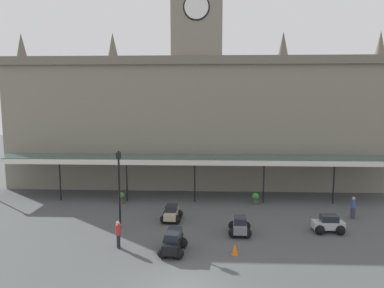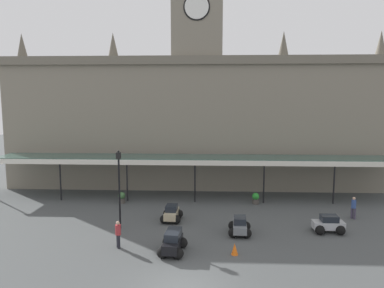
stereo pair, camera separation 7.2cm
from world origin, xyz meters
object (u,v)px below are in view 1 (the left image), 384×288
car_beige_sedan (172,214)px  pedestrian_crossing_forecourt (118,233)px  car_black_estate (173,243)px  car_grey_sedan (240,227)px  pedestrian_beside_cars (353,207)px  planter_near_kerb (255,198)px  planter_by_canopy (121,198)px  victorian_lamppost (119,181)px  traffic_cone (235,249)px  car_silver_sedan (328,225)px

car_beige_sedan → pedestrian_crossing_forecourt: bearing=-118.6°
car_black_estate → car_beige_sedan: car_black_estate is taller
car_grey_sedan → pedestrian_beside_cars: pedestrian_beside_cars is taller
pedestrian_beside_cars → planter_near_kerb: (-6.82, 3.53, -0.42)m
pedestrian_crossing_forecourt → planter_by_canopy: size_ratio=1.74×
planter_by_canopy → pedestrian_beside_cars: bearing=-10.0°
car_black_estate → victorian_lamppost: victorian_lamppost is taller
pedestrian_crossing_forecourt → pedestrian_beside_cars: (16.28, 6.08, 0.00)m
car_black_estate → traffic_cone: size_ratio=3.36×
planter_near_kerb → pedestrian_crossing_forecourt: bearing=-134.6°
car_silver_sedan → planter_near_kerb: bearing=122.1°
pedestrian_crossing_forecourt → pedestrian_beside_cars: bearing=20.5°
pedestrian_crossing_forecourt → victorian_lamppost: victorian_lamppost is taller
traffic_cone → planter_by_canopy: (-8.98, 9.98, 0.14)m
pedestrian_crossing_forecourt → pedestrian_beside_cars: same height
car_black_estate → pedestrian_beside_cars: 14.51m
pedestrian_beside_cars → traffic_cone: 11.52m
car_black_estate → traffic_cone: 3.61m
car_grey_sedan → traffic_cone: car_grey_sedan is taller
car_black_estate → pedestrian_beside_cars: pedestrian_beside_cars is taller
car_silver_sedan → car_beige_sedan: same height
pedestrian_crossing_forecourt → planter_by_canopy: (-2.02, 9.31, -0.42)m
pedestrian_beside_cars → pedestrian_crossing_forecourt: bearing=-159.5°
traffic_cone → planter_by_canopy: 13.42m
victorian_lamppost → planter_by_canopy: bearing=102.5°
car_beige_sedan → traffic_cone: car_beige_sedan is taller
car_grey_sedan → car_silver_sedan: same height
car_beige_sedan → planter_near_kerb: (6.73, 4.59, -0.01)m
car_grey_sedan → car_beige_sedan: 5.36m
car_black_estate → pedestrian_crossing_forecourt: pedestrian_crossing_forecourt is taller
car_silver_sedan → planter_near_kerb: (-4.04, 6.45, -0.01)m
pedestrian_crossing_forecourt → planter_near_kerb: bearing=45.4°
car_grey_sedan → pedestrian_crossing_forecourt: (-7.52, -2.59, 0.41)m
car_beige_sedan → pedestrian_crossing_forecourt: pedestrian_crossing_forecourt is taller
victorian_lamppost → planter_by_canopy: (-1.34, 6.04, -2.87)m
car_grey_sedan → planter_by_canopy: size_ratio=2.18×
victorian_lamppost → traffic_cone: size_ratio=7.95×
victorian_lamppost → pedestrian_beside_cars: bearing=9.4°
car_silver_sedan → planter_by_canopy: 16.70m
car_black_estate → car_silver_sedan: size_ratio=1.13×
pedestrian_beside_cars → planter_by_canopy: 18.59m
car_grey_sedan → car_beige_sedan: size_ratio=1.00×
planter_near_kerb → victorian_lamppost: bearing=-148.0°
traffic_cone → pedestrian_crossing_forecourt: bearing=174.6°
car_beige_sedan → car_silver_sedan: bearing=-9.8°
car_grey_sedan → pedestrian_beside_cars: 9.44m
car_grey_sedan → planter_near_kerb: bearing=74.5°
victorian_lamppost → traffic_cone: victorian_lamppost is taller
car_black_estate → planter_by_canopy: 11.21m
car_black_estate → planter_near_kerb: size_ratio=2.41×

